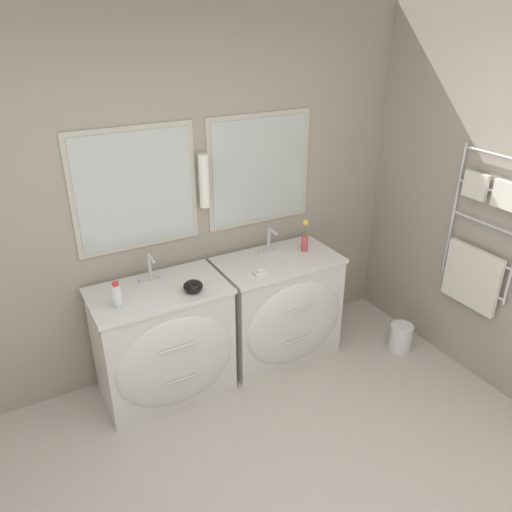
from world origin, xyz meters
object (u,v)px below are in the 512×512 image
at_px(vanity_left, 165,343).
at_px(amenity_bowl, 193,286).
at_px(flower_vase, 305,238).
at_px(toiletry_bottle, 117,295).
at_px(waste_bin, 401,337).
at_px(vanity_right, 280,308).

height_order(vanity_left, amenity_bowl, amenity_bowl).
bearing_deg(amenity_bowl, flower_vase, 9.69).
bearing_deg(toiletry_bottle, flower_vase, 4.59).
distance_m(amenity_bowl, flower_vase, 1.02).
distance_m(amenity_bowl, waste_bin, 1.84).
relative_size(vanity_left, flower_vase, 3.57).
height_order(vanity_right, amenity_bowl, amenity_bowl).
height_order(toiletry_bottle, waste_bin, toiletry_bottle).
bearing_deg(vanity_right, flower_vase, 14.35).
bearing_deg(vanity_left, flower_vase, 3.12).
distance_m(toiletry_bottle, flower_vase, 1.49).
relative_size(amenity_bowl, waste_bin, 0.56).
relative_size(vanity_left, amenity_bowl, 7.00).
xyz_separation_m(vanity_right, flower_vase, (0.26, 0.07, 0.52)).
xyz_separation_m(amenity_bowl, flower_vase, (1.00, 0.17, 0.06)).
bearing_deg(flower_vase, toiletry_bottle, -175.41).
xyz_separation_m(vanity_right, toiletry_bottle, (-1.23, -0.05, 0.50)).
bearing_deg(amenity_bowl, toiletry_bottle, 173.93).
xyz_separation_m(vanity_right, waste_bin, (0.89, -0.45, -0.30)).
relative_size(toiletry_bottle, flower_vase, 0.69).
xyz_separation_m(vanity_left, amenity_bowl, (0.20, -0.11, 0.45)).
bearing_deg(toiletry_bottle, vanity_left, 10.55).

